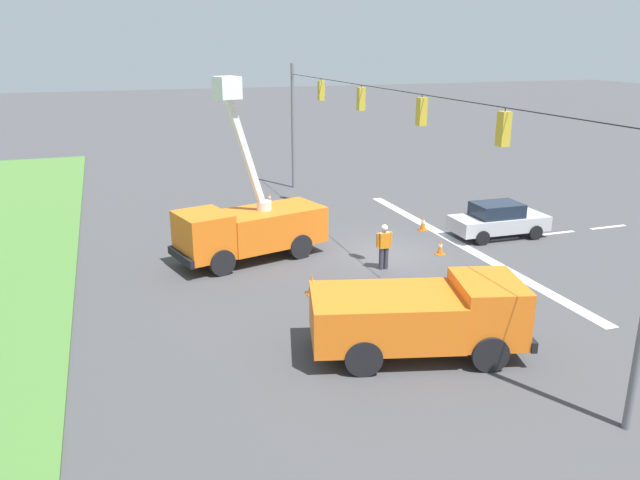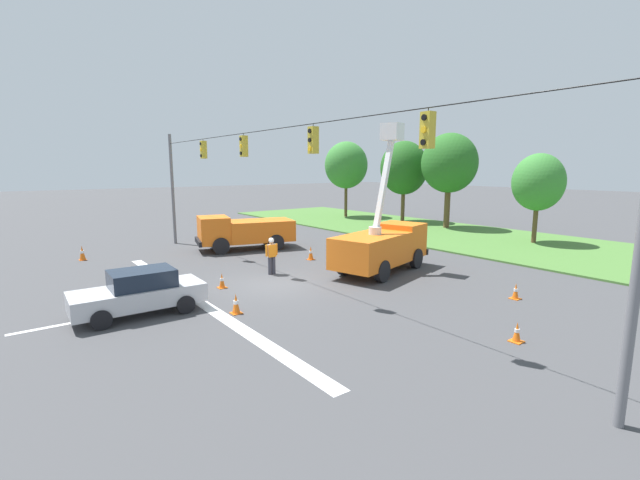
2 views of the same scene
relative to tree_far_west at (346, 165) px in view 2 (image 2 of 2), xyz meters
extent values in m
plane|color=#424244|center=(17.77, -19.17, -5.31)|extent=(200.00, 200.00, 0.00)
cube|color=#477533|center=(17.77, -1.17, -5.26)|extent=(56.00, 12.00, 0.10)
cube|color=silver|center=(17.77, -22.75, -5.30)|extent=(17.60, 0.50, 0.01)
cube|color=silver|center=(17.77, -24.75, -5.30)|extent=(0.20, 2.00, 0.01)
cube|color=silver|center=(17.77, -27.75, -5.30)|extent=(0.20, 2.00, 0.01)
cylinder|color=slate|center=(4.77, -19.17, -1.71)|extent=(0.20, 0.20, 7.20)
cylinder|color=black|center=(17.77, -19.17, 1.29)|extent=(26.00, 0.03, 0.03)
cylinder|color=black|center=(10.35, -19.17, 1.24)|extent=(0.02, 0.02, 0.10)
cube|color=gold|center=(10.35, -19.17, 0.71)|extent=(0.32, 0.28, 0.96)
cylinder|color=black|center=(10.35, -19.33, 1.03)|extent=(0.16, 0.05, 0.16)
cylinder|color=yellow|center=(10.35, -19.33, 0.71)|extent=(0.16, 0.05, 0.16)
cylinder|color=black|center=(10.35, -19.33, 0.39)|extent=(0.16, 0.05, 0.16)
cylinder|color=black|center=(15.15, -19.17, 1.24)|extent=(0.02, 0.02, 0.10)
cube|color=gold|center=(15.15, -19.17, 0.71)|extent=(0.32, 0.28, 0.96)
cylinder|color=black|center=(15.15, -19.33, 1.03)|extent=(0.16, 0.05, 0.16)
cylinder|color=yellow|center=(15.15, -19.33, 0.71)|extent=(0.16, 0.05, 0.16)
cylinder|color=black|center=(15.15, -19.33, 0.39)|extent=(0.16, 0.05, 0.16)
cylinder|color=black|center=(20.59, -19.17, 1.24)|extent=(0.02, 0.02, 0.10)
cube|color=gold|center=(20.59, -19.17, 0.71)|extent=(0.32, 0.28, 0.96)
cylinder|color=black|center=(20.59, -19.33, 1.03)|extent=(0.16, 0.05, 0.16)
cylinder|color=black|center=(20.59, -19.33, 0.71)|extent=(0.16, 0.05, 0.16)
cylinder|color=yellow|center=(20.59, -19.33, 0.39)|extent=(0.16, 0.05, 0.16)
cylinder|color=black|center=(25.76, -19.17, 1.24)|extent=(0.02, 0.02, 0.10)
cube|color=gold|center=(25.76, -19.17, 0.71)|extent=(0.32, 0.28, 0.96)
cylinder|color=black|center=(25.76, -19.33, 1.03)|extent=(0.16, 0.05, 0.16)
cylinder|color=yellow|center=(25.76, -19.33, 0.71)|extent=(0.16, 0.05, 0.16)
cylinder|color=black|center=(25.76, -19.33, 0.39)|extent=(0.16, 0.05, 0.16)
cylinder|color=brown|center=(0.00, 0.00, -3.52)|extent=(0.31, 0.31, 3.57)
ellipsoid|color=#387F33|center=(0.00, 0.00, 0.01)|extent=(4.13, 4.47, 4.69)
cylinder|color=brown|center=(6.25, 1.64, -3.70)|extent=(0.35, 0.35, 3.22)
ellipsoid|color=#235B1E|center=(6.25, 1.64, -0.27)|extent=(4.27, 4.41, 4.89)
cylinder|color=brown|center=(11.35, 1.40, -3.60)|extent=(0.48, 0.48, 3.42)
ellipsoid|color=#286623|center=(11.35, 1.40, 0.13)|extent=(4.73, 4.20, 4.86)
cylinder|color=brown|center=(19.49, -0.10, -3.94)|extent=(0.30, 0.30, 2.74)
ellipsoid|color=#387F33|center=(19.49, -0.10, -1.19)|extent=(3.24, 3.39, 3.74)
cube|color=orange|center=(19.10, -14.71, -4.09)|extent=(3.22, 4.56, 1.44)
cube|color=orange|center=(18.34, -11.87, -3.96)|extent=(2.52, 2.26, 1.70)
cube|color=#1E2838|center=(18.18, -11.28, -3.66)|extent=(1.85, 0.59, 0.77)
cube|color=black|center=(18.09, -10.94, -4.66)|extent=(2.19, 0.73, 0.30)
cylinder|color=black|center=(17.41, -12.37, -4.81)|extent=(0.53, 1.04, 1.00)
cylinder|color=black|center=(19.39, -11.83, -4.81)|extent=(0.53, 1.04, 1.00)
cylinder|color=black|center=(18.31, -15.69, -4.81)|extent=(0.53, 1.04, 1.00)
cylinder|color=black|center=(20.28, -15.16, -4.81)|extent=(0.53, 1.04, 1.00)
cylinder|color=silver|center=(19.03, -14.43, -3.19)|extent=(0.60, 0.60, 0.36)
cube|color=white|center=(18.84, -13.75, -1.09)|extent=(0.66, 1.64, 4.63)
cube|color=white|center=(18.66, -13.07, 1.43)|extent=(1.08, 1.01, 0.80)
cube|color=orange|center=(9.77, -15.45, -4.17)|extent=(3.35, 4.49, 1.29)
cube|color=orange|center=(9.02, -18.22, -4.00)|extent=(2.66, 2.26, 1.62)
cube|color=#1E2838|center=(8.86, -18.80, -3.71)|extent=(1.99, 0.63, 0.73)
cube|color=black|center=(8.77, -19.12, -4.66)|extent=(2.35, 0.78, 0.30)
cylinder|color=black|center=(10.14, -18.28, -4.81)|extent=(0.53, 1.04, 1.00)
cylinder|color=black|center=(8.02, -17.71, -4.81)|extent=(0.53, 1.04, 1.00)
cylinder|color=black|center=(11.01, -15.05, -4.81)|extent=(0.53, 1.04, 1.00)
cylinder|color=black|center=(8.89, -14.47, -4.81)|extent=(0.53, 1.04, 1.00)
cube|color=#B7B7BC|center=(18.20, -24.94, -4.67)|extent=(1.87, 4.34, 0.64)
cube|color=#192333|center=(18.21, -24.79, -4.05)|extent=(1.55, 2.10, 0.60)
cylinder|color=black|center=(19.03, -26.29, -4.99)|extent=(0.22, 0.64, 0.64)
cylinder|color=black|center=(17.31, -26.25, -4.99)|extent=(0.22, 0.64, 0.64)
cylinder|color=black|center=(19.10, -23.63, -4.99)|extent=(0.22, 0.64, 0.64)
cylinder|color=black|center=(17.37, -23.58, -4.99)|extent=(0.22, 0.64, 0.64)
cylinder|color=#383842|center=(16.06, -18.24, -4.88)|extent=(0.18, 0.18, 0.85)
cylinder|color=#383842|center=(16.05, -18.44, -4.88)|extent=(0.18, 0.18, 0.85)
cube|color=orange|center=(16.06, -18.34, -4.16)|extent=(0.25, 0.40, 0.60)
cube|color=silver|center=(16.06, -18.34, -4.16)|extent=(0.09, 0.42, 0.62)
cylinder|color=orange|center=(16.06, -18.07, -4.13)|extent=(0.11, 0.11, 0.55)
cylinder|color=orange|center=(16.05, -18.61, -4.13)|extent=(0.11, 0.11, 0.55)
sphere|color=tan|center=(16.06, -18.34, -3.73)|extent=(0.22, 0.22, 0.22)
sphere|color=white|center=(16.06, -18.34, -3.67)|extent=(0.26, 0.26, 0.26)
cube|color=orange|center=(14.53, -14.93, -5.29)|extent=(0.36, 0.36, 0.03)
cone|color=orange|center=(14.53, -14.93, -4.91)|extent=(0.30, 0.30, 0.74)
cylinder|color=white|center=(14.53, -14.93, -4.87)|extent=(0.18, 0.18, 0.13)
cube|color=orange|center=(20.17, -22.23, -5.29)|extent=(0.36, 0.36, 0.03)
cone|color=orange|center=(20.17, -22.23, -4.94)|extent=(0.27, 0.27, 0.69)
cylinder|color=white|center=(20.17, -22.23, -4.90)|extent=(0.17, 0.17, 0.12)
cube|color=orange|center=(7.04, -25.07, -5.29)|extent=(0.36, 0.36, 0.03)
cone|color=orange|center=(7.04, -25.07, -4.88)|extent=(0.32, 0.32, 0.79)
cylinder|color=white|center=(7.04, -25.07, -4.84)|extent=(0.20, 0.20, 0.14)
cube|color=orange|center=(25.18, -12.81, -5.29)|extent=(0.36, 0.36, 0.03)
cone|color=orange|center=(25.18, -12.81, -4.98)|extent=(0.24, 0.24, 0.60)
cylinder|color=white|center=(25.18, -12.81, -4.95)|extent=(0.15, 0.15, 0.11)
cube|color=orange|center=(27.39, -16.79, -5.29)|extent=(0.36, 0.36, 0.03)
cone|color=orange|center=(27.39, -16.79, -4.99)|extent=(0.23, 0.23, 0.58)
cylinder|color=white|center=(27.39, -16.79, -4.96)|extent=(0.14, 0.14, 0.10)
cube|color=orange|center=(16.86, -21.26, -5.29)|extent=(0.36, 0.36, 0.03)
cone|color=orange|center=(16.86, -21.26, -4.97)|extent=(0.25, 0.25, 0.62)
cylinder|color=white|center=(16.86, -21.26, -4.94)|extent=(0.15, 0.15, 0.11)
camera|label=1|loc=(-4.43, -8.67, 2.99)|focal=35.00mm
camera|label=2|loc=(33.37, -28.51, -0.29)|focal=24.00mm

